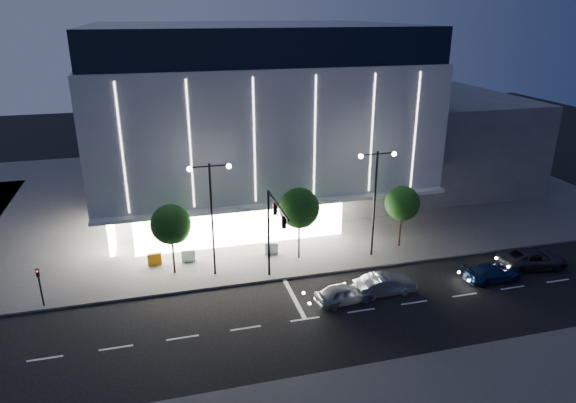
% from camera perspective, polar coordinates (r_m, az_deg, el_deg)
% --- Properties ---
extents(ground, '(160.00, 160.00, 0.00)m').
position_cam_1_polar(ground, '(35.72, -1.94, -12.10)').
color(ground, black).
rests_on(ground, ground).
extents(sidewalk_museum, '(70.00, 40.00, 0.15)m').
position_cam_1_polar(sidewalk_museum, '(57.87, -2.48, 1.17)').
color(sidewalk_museum, '#474747').
rests_on(sidewalk_museum, ground).
extents(museum, '(30.00, 25.80, 18.00)m').
position_cam_1_polar(museum, '(53.47, -4.38, 9.73)').
color(museum, '#4C4C51').
rests_on(museum, ground).
extents(annex_building, '(16.00, 20.00, 10.00)m').
position_cam_1_polar(annex_building, '(64.11, 16.23, 6.88)').
color(annex_building, '#4C4C51').
rests_on(annex_building, ground).
extents(traffic_mast, '(0.33, 5.89, 7.07)m').
position_cam_1_polar(traffic_mast, '(36.45, -1.69, -2.45)').
color(traffic_mast, black).
rests_on(traffic_mast, ground).
extents(street_lamp_west, '(3.16, 0.36, 9.00)m').
position_cam_1_polar(street_lamp_west, '(37.94, -8.52, -0.22)').
color(street_lamp_west, black).
rests_on(street_lamp_west, ground).
extents(street_lamp_east, '(3.16, 0.36, 9.00)m').
position_cam_1_polar(street_lamp_east, '(41.25, 9.69, 1.42)').
color(street_lamp_east, black).
rests_on(street_lamp_east, ground).
extents(ped_signal_far, '(0.22, 0.24, 3.00)m').
position_cam_1_polar(ped_signal_far, '(38.98, -25.87, -8.18)').
color(ped_signal_far, black).
rests_on(ped_signal_far, ground).
extents(tree_left, '(3.02, 3.02, 5.72)m').
position_cam_1_polar(tree_left, '(39.44, -12.84, -2.71)').
color(tree_left, black).
rests_on(tree_left, ground).
extents(tree_mid, '(3.25, 3.25, 6.15)m').
position_cam_1_polar(tree_mid, '(40.72, 1.28, -0.97)').
color(tree_mid, black).
rests_on(tree_mid, ground).
extents(tree_right, '(2.91, 2.91, 5.51)m').
position_cam_1_polar(tree_right, '(44.08, 12.59, -0.38)').
color(tree_right, black).
rests_on(tree_right, ground).
extents(car_lead, '(4.36, 2.23, 1.42)m').
position_cam_1_polar(car_lead, '(36.52, 6.22, -10.13)').
color(car_lead, gray).
rests_on(car_lead, ground).
extents(car_second, '(4.51, 1.70, 1.47)m').
position_cam_1_polar(car_second, '(38.00, 10.72, -9.04)').
color(car_second, '#ABAEB3').
rests_on(car_second, ground).
extents(car_third, '(4.49, 1.90, 1.29)m').
position_cam_1_polar(car_third, '(41.99, 21.78, -7.38)').
color(car_third, navy).
rests_on(car_third, ground).
extents(car_fourth, '(5.62, 3.12, 1.49)m').
position_cam_1_polar(car_fourth, '(45.28, 25.59, -5.76)').
color(car_fourth, '#303035').
rests_on(car_fourth, ground).
extents(barrier_a, '(1.11, 0.29, 1.00)m').
position_cam_1_polar(barrier_a, '(42.39, -14.60, -6.22)').
color(barrier_a, orange).
rests_on(barrier_a, sidewalk_museum).
extents(barrier_b, '(1.12, 0.35, 1.00)m').
position_cam_1_polar(barrier_b, '(42.32, -11.00, -5.95)').
color(barrier_b, white).
rests_on(barrier_b, sidewalk_museum).
extents(barrier_d, '(1.13, 0.48, 1.00)m').
position_cam_1_polar(barrier_d, '(42.84, -1.84, -5.21)').
color(barrier_d, silver).
rests_on(barrier_d, sidewalk_museum).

